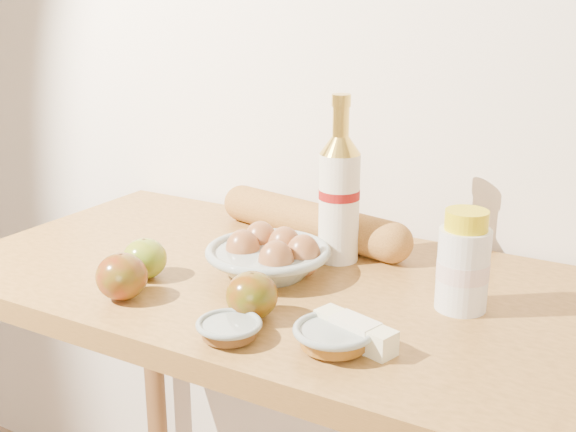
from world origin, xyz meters
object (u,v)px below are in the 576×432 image
(table, at_px, (297,346))
(bourbon_bottle, at_px, (339,195))
(baguette, at_px, (311,221))
(egg_bowl, at_px, (270,256))
(cream_bottle, at_px, (463,264))

(table, xyz_separation_m, bourbon_bottle, (0.02, 0.12, 0.24))
(baguette, bearing_deg, egg_bowl, -72.21)
(cream_bottle, distance_m, baguette, 0.38)
(bourbon_bottle, relative_size, cream_bottle, 1.90)
(table, bearing_deg, egg_bowl, 178.13)
(egg_bowl, bearing_deg, bourbon_bottle, 58.80)
(table, height_order, egg_bowl, egg_bowl)
(table, relative_size, bourbon_bottle, 4.06)
(table, distance_m, cream_bottle, 0.33)
(bourbon_bottle, height_order, cream_bottle, bourbon_bottle)
(bourbon_bottle, bearing_deg, baguette, 119.88)
(bourbon_bottle, xyz_separation_m, baguette, (-0.09, 0.07, -0.08))
(table, bearing_deg, bourbon_bottle, 81.79)
(table, bearing_deg, baguette, 111.75)
(cream_bottle, bearing_deg, baguette, 133.98)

